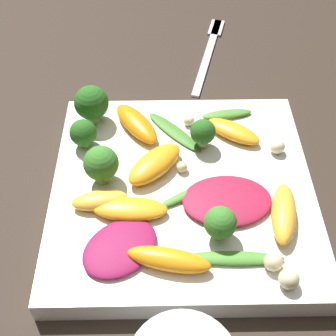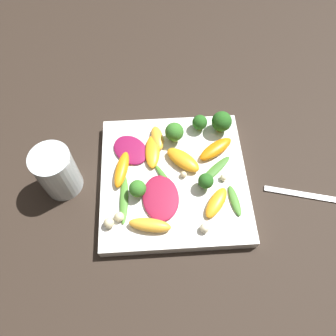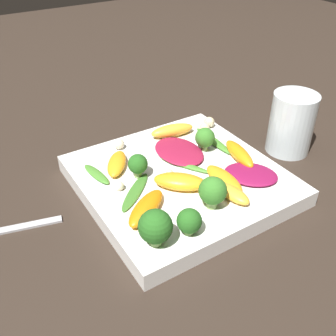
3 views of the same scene
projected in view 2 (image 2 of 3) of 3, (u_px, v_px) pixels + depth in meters
ground_plane at (174, 183)px, 0.65m from camera, size 2.40×2.40×0.00m
plate at (174, 180)px, 0.63m from camera, size 0.28×0.28×0.03m
drinking_glass at (57, 172)px, 0.60m from camera, size 0.07×0.07×0.10m
fork at (329, 199)px, 0.62m from camera, size 0.06×0.20×0.01m
radicchio_leaf_0 at (161, 198)px, 0.60m from camera, size 0.10×0.07×0.01m
radicchio_leaf_1 at (131, 150)px, 0.65m from camera, size 0.10×0.09×0.01m
orange_segment_0 at (150, 225)px, 0.57m from camera, size 0.04×0.08×0.02m
orange_segment_1 at (122, 169)px, 0.62m from camera, size 0.08×0.04×0.02m
orange_segment_2 at (216, 203)px, 0.59m from camera, size 0.07×0.06×0.01m
orange_segment_3 at (157, 138)px, 0.66m from camera, size 0.06×0.03×0.02m
orange_segment_4 at (216, 149)px, 0.64m from camera, size 0.07×0.08×0.02m
orange_segment_5 at (183, 160)px, 0.63m from camera, size 0.07×0.08×0.02m
orange_segment_6 at (152, 151)px, 0.64m from camera, size 0.08×0.03×0.01m
broccoli_floret_0 at (138, 189)px, 0.59m from camera, size 0.03×0.03×0.04m
broccoli_floret_1 at (200, 123)px, 0.66m from camera, size 0.03×0.03×0.03m
broccoli_floret_2 at (222, 122)px, 0.65m from camera, size 0.04×0.04×0.05m
broccoli_floret_3 at (206, 181)px, 0.59m from camera, size 0.03×0.03×0.04m
broccoli_floret_4 at (174, 132)px, 0.64m from camera, size 0.04×0.04×0.04m
arugula_sprig_0 at (124, 199)px, 0.60m from camera, size 0.10×0.02×0.01m
arugula_sprig_1 at (214, 171)px, 0.63m from camera, size 0.07×0.08×0.00m
arugula_sprig_2 at (235, 201)px, 0.59m from camera, size 0.06×0.02×0.01m
arugula_sprig_3 at (166, 180)px, 0.62m from camera, size 0.08×0.05×0.01m
macadamia_nut_0 at (119, 217)px, 0.57m from camera, size 0.02×0.02×0.02m
macadamia_nut_1 at (205, 228)px, 0.56m from camera, size 0.02×0.02×0.02m
macadamia_nut_2 at (183, 172)px, 0.62m from camera, size 0.01×0.01×0.01m
macadamia_nut_3 at (224, 177)px, 0.61m from camera, size 0.01×0.01×0.01m
macadamia_nut_4 at (109, 223)px, 0.57m from camera, size 0.02×0.02×0.02m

